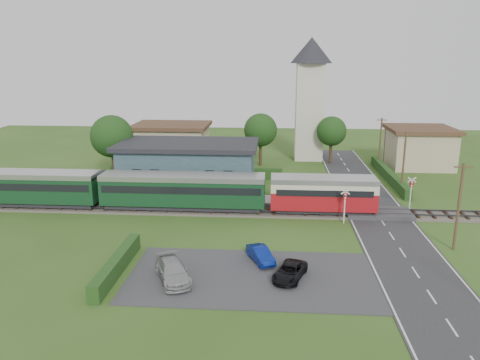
# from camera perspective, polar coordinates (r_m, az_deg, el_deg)

# --- Properties ---
(ground) EXTENTS (120.00, 120.00, 0.00)m
(ground) POSITION_cam_1_polar(r_m,az_deg,el_deg) (44.04, 4.15, -4.87)
(ground) COLOR #2D4C19
(railway_track) EXTENTS (76.00, 3.20, 0.49)m
(railway_track) POSITION_cam_1_polar(r_m,az_deg,el_deg) (45.90, 4.16, -3.91)
(railway_track) COLOR #4C443D
(railway_track) RESTS_ON ground
(road) EXTENTS (6.00, 70.00, 0.05)m
(road) POSITION_cam_1_polar(r_m,az_deg,el_deg) (45.19, 16.98, -4.95)
(road) COLOR #28282B
(road) RESTS_ON ground
(car_park) EXTENTS (17.00, 9.00, 0.08)m
(car_park) POSITION_cam_1_polar(r_m,az_deg,el_deg) (32.97, 1.43, -11.70)
(car_park) COLOR #333335
(car_park) RESTS_ON ground
(crossing_deck) EXTENTS (6.20, 3.40, 0.45)m
(crossing_deck) POSITION_cam_1_polar(r_m,az_deg,el_deg) (46.97, 16.48, -3.91)
(crossing_deck) COLOR #333335
(crossing_deck) RESTS_ON ground
(platform) EXTENTS (30.00, 3.00, 0.45)m
(platform) POSITION_cam_1_polar(r_m,az_deg,el_deg) (49.89, -7.40, -2.33)
(platform) COLOR gray
(platform) RESTS_ON ground
(equipment_hut) EXTENTS (2.30, 2.30, 2.55)m
(equipment_hut) POSITION_cam_1_polar(r_m,az_deg,el_deg) (51.66, -16.18, -0.46)
(equipment_hut) COLOR beige
(equipment_hut) RESTS_ON platform
(station_building) EXTENTS (16.00, 9.00, 5.30)m
(station_building) POSITION_cam_1_polar(r_m,az_deg,el_deg) (54.77, -6.29, 1.90)
(station_building) COLOR #44616D
(station_building) RESTS_ON ground
(train) EXTENTS (43.20, 2.90, 3.40)m
(train) POSITION_cam_1_polar(r_m,az_deg,el_deg) (46.84, -10.78, -1.11)
(train) COLOR #232328
(train) RESTS_ON ground
(church_tower) EXTENTS (6.00, 6.00, 17.60)m
(church_tower) POSITION_cam_1_polar(r_m,az_deg,el_deg) (69.87, 8.55, 10.80)
(church_tower) COLOR beige
(church_tower) RESTS_ON ground
(house_west) EXTENTS (10.80, 8.80, 5.50)m
(house_west) POSITION_cam_1_polar(r_m,az_deg,el_deg) (69.20, -8.30, 4.57)
(house_west) COLOR tan
(house_west) RESTS_ON ground
(house_east) EXTENTS (8.80, 8.80, 5.50)m
(house_east) POSITION_cam_1_polar(r_m,az_deg,el_deg) (69.58, 20.99, 3.81)
(house_east) COLOR tan
(house_east) RESTS_ON ground
(hedge_carpark) EXTENTS (0.80, 9.00, 1.20)m
(hedge_carpark) POSITION_cam_1_polar(r_m,az_deg,el_deg) (34.46, -14.80, -9.97)
(hedge_carpark) COLOR #193814
(hedge_carpark) RESTS_ON ground
(hedge_roadside) EXTENTS (0.80, 18.00, 1.20)m
(hedge_roadside) POSITION_cam_1_polar(r_m,az_deg,el_deg) (60.94, 17.68, 0.56)
(hedge_roadside) COLOR #193814
(hedge_roadside) RESTS_ON ground
(hedge_station) EXTENTS (22.00, 0.80, 1.30)m
(hedge_station) POSITION_cam_1_polar(r_m,az_deg,el_deg) (59.55, -5.46, 0.93)
(hedge_station) COLOR #193814
(hedge_station) RESTS_ON ground
(tree_a) EXTENTS (5.20, 5.20, 8.00)m
(tree_a) POSITION_cam_1_polar(r_m,az_deg,el_deg) (59.70, -15.36, 5.14)
(tree_a) COLOR #332316
(tree_a) RESTS_ON ground
(tree_b) EXTENTS (4.60, 4.60, 7.34)m
(tree_b) POSITION_cam_1_polar(r_m,az_deg,el_deg) (65.28, 2.52, 6.09)
(tree_b) COLOR #332316
(tree_b) RESTS_ON ground
(tree_c) EXTENTS (4.20, 4.20, 6.78)m
(tree_c) POSITION_cam_1_polar(r_m,az_deg,el_deg) (67.77, 11.10, 5.84)
(tree_c) COLOR #332316
(tree_c) RESTS_ON ground
(utility_pole_b) EXTENTS (1.40, 0.22, 7.00)m
(utility_pole_b) POSITION_cam_1_polar(r_m,az_deg,el_deg) (39.87, 25.11, -2.87)
(utility_pole_b) COLOR #473321
(utility_pole_b) RESTS_ON ground
(utility_pole_c) EXTENTS (1.40, 0.22, 7.00)m
(utility_pole_c) POSITION_cam_1_polar(r_m,az_deg,el_deg) (54.62, 19.33, 2.12)
(utility_pole_c) COLOR #473321
(utility_pole_c) RESTS_ON ground
(utility_pole_d) EXTENTS (1.40, 0.22, 7.00)m
(utility_pole_d) POSITION_cam_1_polar(r_m,az_deg,el_deg) (66.06, 16.71, 4.37)
(utility_pole_d) COLOR #473321
(utility_pole_d) RESTS_ON ground
(crossing_signal_near) EXTENTS (0.84, 0.28, 3.28)m
(crossing_signal_near) POSITION_cam_1_polar(r_m,az_deg,el_deg) (43.48, 12.67, -2.48)
(crossing_signal_near) COLOR silver
(crossing_signal_near) RESTS_ON ground
(crossing_signal_far) EXTENTS (0.84, 0.28, 3.28)m
(crossing_signal_far) POSITION_cam_1_polar(r_m,az_deg,el_deg) (49.54, 20.14, -0.94)
(crossing_signal_far) COLOR silver
(crossing_signal_far) RESTS_ON ground
(streetlamp_west) EXTENTS (0.30, 0.30, 5.15)m
(streetlamp_west) POSITION_cam_1_polar(r_m,az_deg,el_deg) (66.32, -15.17, 4.00)
(streetlamp_west) COLOR #3F3F47
(streetlamp_west) RESTS_ON ground
(streetlamp_east) EXTENTS (0.30, 0.30, 5.15)m
(streetlamp_east) POSITION_cam_1_polar(r_m,az_deg,el_deg) (71.36, 17.26, 4.57)
(streetlamp_east) COLOR #3F3F47
(streetlamp_east) RESTS_ON ground
(car_on_road) EXTENTS (3.48, 2.01, 1.11)m
(car_on_road) POSITION_cam_1_polar(r_m,az_deg,el_deg) (56.91, 14.22, -0.14)
(car_on_road) COLOR #1E4399
(car_on_road) RESTS_ON road
(car_park_blue) EXTENTS (2.39, 3.49, 1.09)m
(car_park_blue) POSITION_cam_1_polar(r_m,az_deg,el_deg) (34.98, 2.52, -9.05)
(car_park_blue) COLOR navy
(car_park_blue) RESTS_ON car_park
(car_park_silver) EXTENTS (3.51, 4.84, 1.30)m
(car_park_silver) POSITION_cam_1_polar(r_m,az_deg,el_deg) (32.47, -8.21, -10.93)
(car_park_silver) COLOR #A2A2A2
(car_park_silver) RESTS_ON car_park
(car_park_dark) EXTENTS (2.79, 3.99, 1.01)m
(car_park_dark) POSITION_cam_1_polar(r_m,az_deg,el_deg) (32.59, 6.09, -11.05)
(car_park_dark) COLOR black
(car_park_dark) RESTS_ON car_park
(pedestrian_near) EXTENTS (0.61, 0.46, 1.50)m
(pedestrian_near) POSITION_cam_1_polar(r_m,az_deg,el_deg) (49.03, -0.84, -1.32)
(pedestrian_near) COLOR gray
(pedestrian_near) RESTS_ON platform
(pedestrian_far) EXTENTS (0.72, 0.90, 1.79)m
(pedestrian_far) POSITION_cam_1_polar(r_m,az_deg,el_deg) (50.96, -12.23, -0.88)
(pedestrian_far) COLOR gray
(pedestrian_far) RESTS_ON platform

